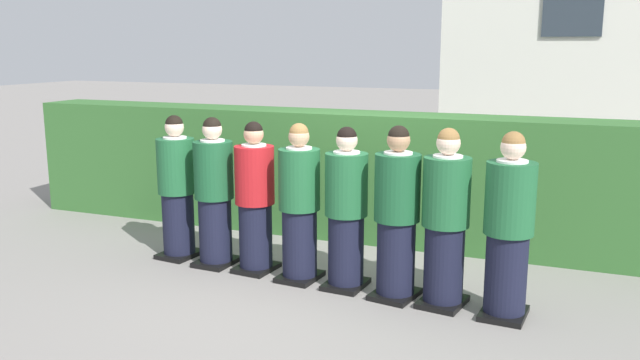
{
  "coord_description": "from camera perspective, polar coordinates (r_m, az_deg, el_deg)",
  "views": [
    {
      "loc": [
        2.35,
        -5.85,
        2.33
      ],
      "look_at": [
        0.0,
        0.0,
        1.05
      ],
      "focal_mm": 37.21,
      "sensor_mm": 36.0,
      "label": 1
    }
  ],
  "objects": [
    {
      "name": "ground_plane",
      "position": [
        6.72,
        0.0,
        -8.81
      ],
      "size": [
        60.0,
        60.0,
        0.0
      ],
      "primitive_type": "plane",
      "color": "gray"
    },
    {
      "name": "student_front_row_0",
      "position": [
        7.49,
        -12.19,
        -0.9
      ],
      "size": [
        0.42,
        0.5,
        1.59
      ],
      "color": "black",
      "rests_on": "ground"
    },
    {
      "name": "student_front_row_1",
      "position": [
        7.15,
        -9.08,
        -1.34
      ],
      "size": [
        0.42,
        0.51,
        1.6
      ],
      "color": "black",
      "rests_on": "ground"
    },
    {
      "name": "student_in_red_blazer",
      "position": [
        6.9,
        -5.61,
        -1.81
      ],
      "size": [
        0.41,
        0.52,
        1.58
      ],
      "color": "black",
      "rests_on": "ground"
    },
    {
      "name": "student_front_row_3",
      "position": [
        6.6,
        -1.79,
        -2.3
      ],
      "size": [
        0.41,
        0.49,
        1.59
      ],
      "color": "black",
      "rests_on": "ground"
    },
    {
      "name": "student_front_row_4",
      "position": [
        6.39,
        2.27,
        -2.81
      ],
      "size": [
        0.41,
        0.48,
        1.59
      ],
      "color": "black",
      "rests_on": "ground"
    },
    {
      "name": "student_front_row_5",
      "position": [
        6.16,
        6.62,
        -3.21
      ],
      "size": [
        0.45,
        0.55,
        1.63
      ],
      "color": "black",
      "rests_on": "ground"
    },
    {
      "name": "student_front_row_6",
      "position": [
        6.04,
        10.73,
        -3.63
      ],
      "size": [
        0.44,
        0.54,
        1.63
      ],
      "color": "black",
      "rests_on": "ground"
    },
    {
      "name": "student_front_row_7",
      "position": [
        5.91,
        15.89,
        -4.21
      ],
      "size": [
        0.42,
        0.53,
        1.63
      ],
      "color": "black",
      "rests_on": "ground"
    },
    {
      "name": "hedge",
      "position": [
        8.08,
        4.56,
        0.31
      ],
      "size": [
        9.53,
        0.7,
        1.54
      ],
      "color": "#33662D",
      "rests_on": "ground"
    }
  ]
}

